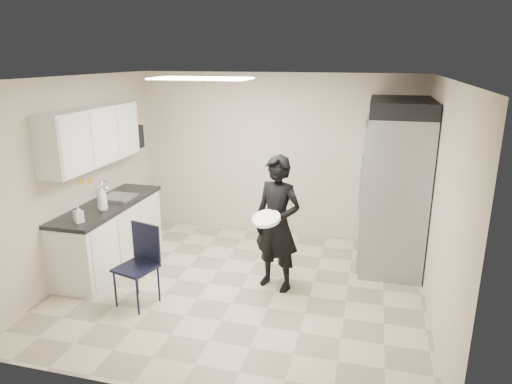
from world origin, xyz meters
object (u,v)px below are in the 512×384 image
(lower_counter, at_px, (110,236))
(commercial_fridge, at_px, (394,192))
(folding_chair, at_px, (136,268))
(man_tuxedo, at_px, (277,224))

(lower_counter, height_order, commercial_fridge, commercial_fridge)
(commercial_fridge, xyz_separation_m, folding_chair, (-2.90, -1.96, -0.58))
(folding_chair, bearing_deg, man_tuxedo, 44.49)
(lower_counter, xyz_separation_m, man_tuxedo, (2.38, -0.05, 0.42))
(folding_chair, distance_m, man_tuxedo, 1.76)
(commercial_fridge, distance_m, folding_chair, 3.55)
(commercial_fridge, relative_size, man_tuxedo, 1.23)
(commercial_fridge, bearing_deg, folding_chair, -146.02)
(man_tuxedo, bearing_deg, folding_chair, -131.61)
(lower_counter, relative_size, folding_chair, 2.04)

